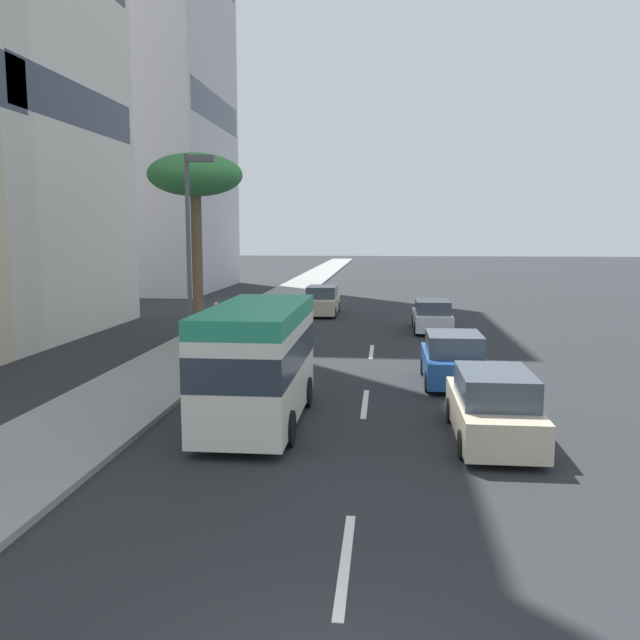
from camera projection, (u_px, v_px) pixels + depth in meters
name	position (u px, v px, depth m)	size (l,w,h in m)	color
ground_plane	(376.00, 319.00, 37.63)	(198.00, 198.00, 0.00)	#26282B
sidewalk_right	(252.00, 316.00, 38.33)	(162.00, 3.61, 0.15)	gray
lane_stripe_near	(345.00, 561.00, 9.99)	(3.20, 0.16, 0.01)	silver
lane_stripe_mid	(365.00, 403.00, 19.15)	(3.20, 0.16, 0.01)	silver
lane_stripe_far	(371.00, 352.00, 27.41)	(3.20, 0.16, 0.01)	silver
minibus_lead	(258.00, 359.00, 17.00)	(6.09, 2.34, 3.08)	silver
car_second	(453.00, 360.00, 21.60)	(4.01, 1.93, 1.69)	#1E478C
car_third	(493.00, 407.00, 15.67)	(4.54, 1.86, 1.72)	beige
car_fourth	(432.00, 316.00, 33.01)	(4.39, 1.86, 1.57)	silver
car_fifth	(322.00, 301.00, 39.62)	(4.60, 1.93, 1.70)	beige
pedestrian_near_lamp	(216.00, 318.00, 30.21)	(0.34, 0.25, 1.62)	gold
pedestrian_mid_block	(189.00, 347.00, 22.87)	(0.39, 0.37, 1.56)	beige
palm_tree	(195.00, 179.00, 26.91)	(3.84, 3.84, 7.95)	brown
street_lamp	(192.00, 243.00, 21.15)	(0.24, 0.97, 7.22)	#4C4C51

